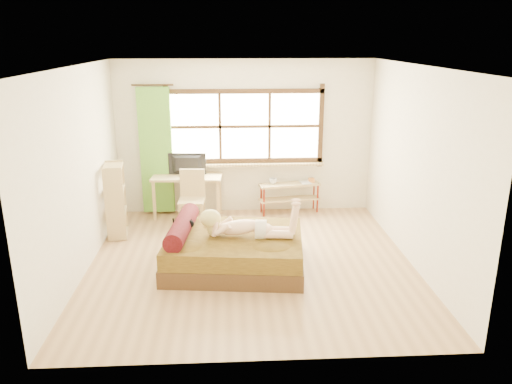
{
  "coord_description": "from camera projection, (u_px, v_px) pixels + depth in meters",
  "views": [
    {
      "loc": [
        -0.29,
        -6.43,
        3.05
      ],
      "look_at": [
        0.08,
        0.2,
        0.98
      ],
      "focal_mm": 35.0,
      "sensor_mm": 36.0,
      "label": 1
    }
  ],
  "objects": [
    {
      "name": "wall_back",
      "position": [
        245.0,
        138.0,
        8.8
      ],
      "size": [
        4.5,
        0.0,
        4.5
      ],
      "primitive_type": "plane",
      "rotation": [
        1.57,
        0.0,
        0.0
      ],
      "color": "silver",
      "rests_on": "floor"
    },
    {
      "name": "woman",
      "position": [
        246.0,
        217.0,
        6.68
      ],
      "size": [
        1.33,
        0.51,
        0.56
      ],
      "primitive_type": null,
      "rotation": [
        0.0,
        0.0,
        -0.11
      ],
      "color": "beige",
      "rests_on": "bed"
    },
    {
      "name": "ceiling",
      "position": [
        250.0,
        66.0,
        6.25
      ],
      "size": [
        4.5,
        4.5,
        0.0
      ],
      "primitive_type": "plane",
      "rotation": [
        3.14,
        0.0,
        0.0
      ],
      "color": "white",
      "rests_on": "wall_back"
    },
    {
      "name": "monitor",
      "position": [
        187.0,
        165.0,
        8.63
      ],
      "size": [
        0.66,
        0.12,
        0.38
      ],
      "primitive_type": "imported",
      "rotation": [
        0.0,
        0.0,
        3.08
      ],
      "color": "black",
      "rests_on": "desk"
    },
    {
      "name": "kitten",
      "position": [
        182.0,
        226.0,
        6.83
      ],
      "size": [
        0.29,
        0.14,
        0.22
      ],
      "primitive_type": null,
      "rotation": [
        0.0,
        0.0,
        -0.11
      ],
      "color": "black",
      "rests_on": "bed"
    },
    {
      "name": "bed",
      "position": [
        232.0,
        249.0,
        6.87
      ],
      "size": [
        2.0,
        1.67,
        0.7
      ],
      "rotation": [
        0.0,
        0.0,
        -0.11
      ],
      "color": "#341D0F",
      "rests_on": "floor"
    },
    {
      "name": "book",
      "position": [
        301.0,
        183.0,
        8.92
      ],
      "size": [
        0.21,
        0.26,
        0.02
      ],
      "primitive_type": "imported",
      "rotation": [
        0.0,
        0.0,
        0.17
      ],
      "color": "gray",
      "rests_on": "pipe_shelf"
    },
    {
      "name": "desk",
      "position": [
        187.0,
        181.0,
        8.67
      ],
      "size": [
        1.23,
        0.62,
        0.75
      ],
      "rotation": [
        0.0,
        0.0,
        -0.06
      ],
      "color": "tan",
      "rests_on": "floor"
    },
    {
      "name": "curtain",
      "position": [
        156.0,
        151.0,
        8.66
      ],
      "size": [
        0.55,
        0.1,
        2.2
      ],
      "primitive_type": "cube",
      "color": "#448724",
      "rests_on": "wall_back"
    },
    {
      "name": "wall_left",
      "position": [
        79.0,
        172.0,
        6.53
      ],
      "size": [
        0.0,
        4.5,
        4.5
      ],
      "primitive_type": "plane",
      "rotation": [
        1.57,
        0.0,
        1.57
      ],
      "color": "silver",
      "rests_on": "floor"
    },
    {
      "name": "cup",
      "position": [
        273.0,
        181.0,
        8.88
      ],
      "size": [
        0.15,
        0.15,
        0.1
      ],
      "primitive_type": "imported",
      "rotation": [
        0.0,
        0.0,
        0.17
      ],
      "color": "gray",
      "rests_on": "pipe_shelf"
    },
    {
      "name": "wall_front",
      "position": [
        262.0,
        233.0,
        4.51
      ],
      "size": [
        4.5,
        0.0,
        4.5
      ],
      "primitive_type": "plane",
      "rotation": [
        -1.57,
        0.0,
        0.0
      ],
      "color": "silver",
      "rests_on": "floor"
    },
    {
      "name": "pipe_shelf",
      "position": [
        290.0,
        191.0,
        8.95
      ],
      "size": [
        1.12,
        0.45,
        0.62
      ],
      "rotation": [
        0.0,
        0.0,
        0.17
      ],
      "color": "tan",
      "rests_on": "floor"
    },
    {
      "name": "bookshelf",
      "position": [
        116.0,
        200.0,
        7.84
      ],
      "size": [
        0.36,
        0.54,
        1.17
      ],
      "rotation": [
        0.0,
        0.0,
        0.14
      ],
      "color": "tan",
      "rests_on": "floor"
    },
    {
      "name": "chair",
      "position": [
        192.0,
        195.0,
        8.36
      ],
      "size": [
        0.44,
        0.44,
        0.94
      ],
      "rotation": [
        0.0,
        0.0,
        -0.06
      ],
      "color": "tan",
      "rests_on": "floor"
    },
    {
      "name": "floor",
      "position": [
        251.0,
        262.0,
        7.05
      ],
      "size": [
        4.5,
        4.5,
        0.0
      ],
      "primitive_type": "plane",
      "color": "#9E754C",
      "rests_on": "ground"
    },
    {
      "name": "window",
      "position": [
        245.0,
        129.0,
        8.72
      ],
      "size": [
        2.8,
        0.16,
        1.46
      ],
      "color": "#FFEDBF",
      "rests_on": "wall_back"
    },
    {
      "name": "wall_right",
      "position": [
        416.0,
        168.0,
        6.77
      ],
      "size": [
        0.0,
        4.5,
        4.5
      ],
      "primitive_type": "plane",
      "rotation": [
        1.57,
        0.0,
        -1.57
      ],
      "color": "silver",
      "rests_on": "floor"
    }
  ]
}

